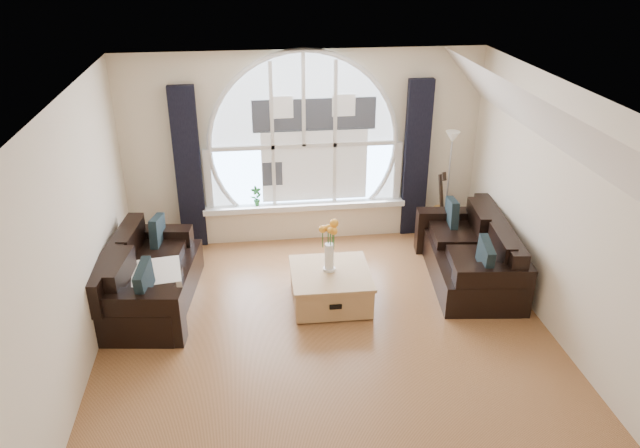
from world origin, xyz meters
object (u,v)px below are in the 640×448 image
at_px(guitar, 439,204).
at_px(vase_flowers, 329,241).
at_px(sofa_left, 150,274).
at_px(floor_lamp, 448,185).
at_px(potted_plant, 256,196).
at_px(sofa_right, 469,252).
at_px(coffee_chest, 330,285).

bearing_deg(guitar, vase_flowers, -162.16).
distance_m(sofa_left, floor_lamp, 4.29).
distance_m(vase_flowers, guitar, 2.37).
bearing_deg(guitar, sofa_left, 176.39).
height_order(floor_lamp, potted_plant, floor_lamp).
bearing_deg(vase_flowers, potted_plant, 114.94).
bearing_deg(sofa_left, floor_lamp, 25.51).
height_order(vase_flowers, guitar, vase_flowers).
bearing_deg(floor_lamp, vase_flowers, -141.45).
xyz_separation_m(floor_lamp, guitar, (-0.12, -0.04, -0.27)).
bearing_deg(potted_plant, guitar, -5.04).
bearing_deg(sofa_right, guitar, 97.80).
height_order(vase_flowers, potted_plant, vase_flowers).
bearing_deg(sofa_right, vase_flowers, -164.93).
xyz_separation_m(coffee_chest, potted_plant, (-0.82, 1.78, 0.46)).
bearing_deg(sofa_left, potted_plant, 56.40).
height_order(sofa_left, guitar, guitar).
height_order(sofa_left, coffee_chest, sofa_left).
bearing_deg(guitar, potted_plant, 153.16).
bearing_deg(vase_flowers, sofa_right, 8.52).
xyz_separation_m(sofa_left, vase_flowers, (2.13, -0.21, 0.41)).
xyz_separation_m(floor_lamp, potted_plant, (-2.74, 0.19, -0.11)).
xyz_separation_m(coffee_chest, guitar, (1.80, 1.54, 0.30)).
distance_m(sofa_left, vase_flowers, 2.18).
height_order(sofa_left, floor_lamp, floor_lamp).
bearing_deg(sofa_left, sofa_right, 8.33).
relative_size(vase_flowers, guitar, 0.66).
bearing_deg(sofa_right, coffee_chest, -163.56).
bearing_deg(coffee_chest, sofa_right, 10.61).
xyz_separation_m(sofa_left, floor_lamp, (4.06, 1.33, 0.40)).
relative_size(coffee_chest, vase_flowers, 1.35).
bearing_deg(guitar, floor_lamp, -4.03).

